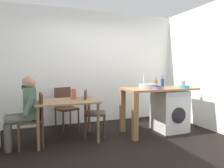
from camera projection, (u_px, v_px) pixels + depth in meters
The scene contains 19 objects.
ground_plane at pixel (123, 146), 3.52m from camera, with size 5.46×5.46×0.00m, color black.
wall_back at pixel (95, 67), 5.05m from camera, with size 4.60×0.10×2.70m, color white.
wall_counter_side at pixel (221, 67), 4.17m from camera, with size 0.10×3.80×2.70m, color white.
dining_table at pixel (67, 106), 3.74m from camera, with size 1.10×0.76×0.74m.
chair_person_seat at pixel (35, 117), 3.47m from camera, with size 0.42×0.42×0.90m.
chair_opposite at pixel (91, 110), 3.98m from camera, with size 0.50×0.50×0.90m.
chair_spare_by_wall at pixel (65, 106), 4.49m from camera, with size 0.51×0.51×0.90m.
seated_person at pixel (24, 108), 3.39m from camera, with size 0.51×0.52×1.20m.
kitchen_counter at pixel (150, 96), 4.17m from camera, with size 1.50×0.68×0.92m.
washing_machine at pixel (170, 110), 4.36m from camera, with size 0.60×0.61×0.86m.
sink_basin at pixel (148, 86), 4.13m from camera, with size 0.38×0.38×0.09m, color #9EA0A5.
tap at pixel (144, 81), 4.30m from camera, with size 0.02×0.02×0.28m, color #B2B2B7.
bottle_tall_green at pixel (156, 83), 4.41m from camera, with size 0.06×0.06×0.20m.
bottle_squat_brown at pixel (162, 82), 4.40m from camera, with size 0.07×0.07×0.23m.
mixing_bowl at pixel (157, 87), 3.98m from camera, with size 0.20×0.20×0.06m.
utensil_crock at pixel (183, 83), 4.49m from camera, with size 0.11×0.11×0.30m.
colander at pixel (184, 87), 4.18m from camera, with size 0.20×0.20×0.06m.
vase at pixel (74, 94), 3.87m from camera, with size 0.09×0.09×0.19m, color #D84C38.
scissors at pixel (160, 88), 4.12m from camera, with size 0.15×0.06×0.01m.
Camera 1 is at (-1.38, -3.15, 1.33)m, focal length 32.95 mm.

